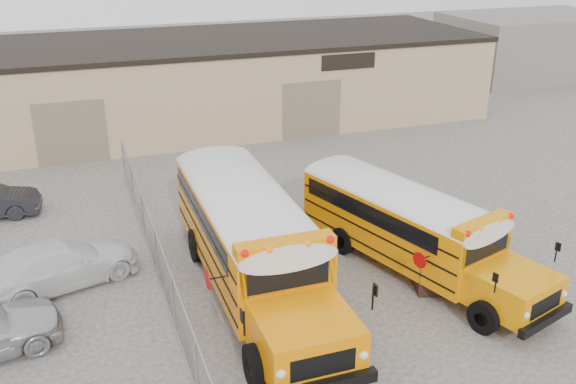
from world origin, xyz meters
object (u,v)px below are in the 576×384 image
object	(u,v)px
school_bus_left	(203,163)
school_bus_right	(302,173)
car_white	(59,264)
tarp_bundle	(435,264)

from	to	relation	value
school_bus_left	school_bus_right	world-z (taller)	school_bus_left
school_bus_left	school_bus_right	xyz separation A→B (m)	(3.49, -1.65, -0.26)
school_bus_left	school_bus_right	bearing A→B (deg)	-25.34
school_bus_right	car_white	world-z (taller)	school_bus_right
school_bus_right	tarp_bundle	size ratio (longest dim) A/B	5.66
school_bus_right	tarp_bundle	bearing A→B (deg)	-75.97
school_bus_left	tarp_bundle	bearing A→B (deg)	-58.71
school_bus_right	tarp_bundle	distance (m)	7.21
tarp_bundle	car_white	distance (m)	11.60
school_bus_right	car_white	size ratio (longest dim) A/B	1.96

